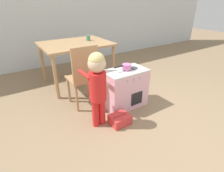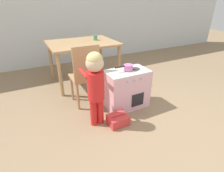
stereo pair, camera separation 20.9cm
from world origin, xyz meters
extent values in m
plane|color=#8E7556|center=(0.00, 0.00, 0.00)|extent=(16.00, 16.00, 0.00)
cube|color=silver|center=(0.00, 3.33, 1.30)|extent=(10.00, 0.06, 2.60)
cube|color=#EAB2C6|center=(0.01, 0.93, 0.27)|extent=(0.60, 0.36, 0.54)
cube|color=silver|center=(0.01, 0.93, 0.55)|extent=(0.60, 0.36, 0.02)
cylinder|color=#38383D|center=(0.02, 0.93, 0.56)|extent=(0.12, 0.12, 0.01)
cylinder|color=#38383D|center=(0.14, 0.93, 0.56)|extent=(0.12, 0.12, 0.01)
cube|color=black|center=(0.08, 0.75, 0.18)|extent=(0.19, 0.01, 0.19)
cylinder|color=#B2B2B7|center=(-0.10, 0.75, 0.49)|extent=(0.03, 0.01, 0.03)
cylinder|color=#B2B2B7|center=(0.01, 0.75, 0.49)|extent=(0.03, 0.01, 0.03)
cylinder|color=#B2B2B7|center=(0.11, 0.75, 0.49)|extent=(0.03, 0.01, 0.03)
cylinder|color=pink|center=(0.02, 0.93, 0.61)|extent=(0.12, 0.12, 0.08)
cylinder|color=pink|center=(0.02, 0.93, 0.64)|extent=(0.13, 0.13, 0.01)
cylinder|color=black|center=(-0.11, 0.93, 0.63)|extent=(0.14, 0.02, 0.02)
cylinder|color=red|center=(-0.58, 0.74, 0.18)|extent=(0.08, 0.08, 0.36)
cylinder|color=red|center=(-0.49, 0.74, 0.18)|extent=(0.08, 0.08, 0.36)
cylinder|color=red|center=(-0.54, 0.74, 0.54)|extent=(0.20, 0.20, 0.35)
sphere|color=beige|center=(-0.54, 0.74, 0.81)|extent=(0.20, 0.20, 0.20)
sphere|color=#DBC17A|center=(-0.54, 0.74, 0.84)|extent=(0.18, 0.18, 0.18)
cylinder|color=red|center=(-0.63, 0.88, 0.66)|extent=(0.04, 0.27, 0.04)
cylinder|color=red|center=(-0.44, 0.88, 0.66)|extent=(0.04, 0.27, 0.04)
cube|color=#D13838|center=(-0.31, 0.61, 0.06)|extent=(0.25, 0.20, 0.12)
cylinder|color=#D13838|center=(-0.31, 0.61, 0.13)|extent=(0.20, 0.02, 0.02)
cube|color=tan|center=(-0.24, 2.07, 0.74)|extent=(1.18, 0.93, 0.03)
cylinder|color=tan|center=(-0.76, 1.67, 0.36)|extent=(0.06, 0.06, 0.72)
cylinder|color=tan|center=(0.29, 1.67, 0.36)|extent=(0.06, 0.06, 0.72)
cylinder|color=tan|center=(-0.76, 2.48, 0.36)|extent=(0.06, 0.06, 0.72)
cylinder|color=tan|center=(0.29, 2.48, 0.36)|extent=(0.06, 0.06, 0.72)
cube|color=tan|center=(-0.49, 1.32, 0.42)|extent=(0.37, 0.37, 0.03)
cube|color=tan|center=(-0.49, 1.14, 0.67)|extent=(0.37, 0.02, 0.48)
cylinder|color=tan|center=(-0.65, 1.16, 0.20)|extent=(0.04, 0.04, 0.40)
cylinder|color=tan|center=(-0.34, 1.16, 0.20)|extent=(0.04, 0.04, 0.40)
cylinder|color=tan|center=(-0.65, 1.47, 0.20)|extent=(0.04, 0.04, 0.40)
cylinder|color=tan|center=(-0.34, 1.47, 0.20)|extent=(0.04, 0.04, 0.40)
cylinder|color=#478E66|center=(0.03, 2.11, 0.80)|extent=(0.08, 0.08, 0.09)
camera|label=1|loc=(-1.37, -0.85, 1.43)|focal=28.00mm
camera|label=2|loc=(-1.19, -0.95, 1.43)|focal=28.00mm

